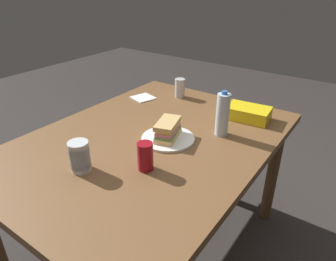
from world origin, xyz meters
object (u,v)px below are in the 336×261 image
dining_table (150,153)px  paper_plate (168,138)px  plastic_cup_stack (80,156)px  chip_bag (248,113)px  soda_can_silver (180,88)px  soda_can_red (145,156)px  sandwich (168,130)px  water_bottle_tall (223,115)px

dining_table → paper_plate: 0.13m
dining_table → plastic_cup_stack: 0.41m
paper_plate → chip_bag: (0.45, -0.22, 0.03)m
chip_bag → plastic_cup_stack: plastic_cup_stack is taller
paper_plate → plastic_cup_stack: bearing=161.2°
dining_table → soda_can_silver: soda_can_silver is taller
soda_can_red → dining_table: bearing=34.8°
chip_bag → soda_can_silver: size_ratio=1.89×
dining_table → sandwich: sandwich is taller
soda_can_red → water_bottle_tall: bearing=-14.3°
soda_can_silver → paper_plate: bearing=-152.2°
paper_plate → soda_can_red: soda_can_red is taller
dining_table → water_bottle_tall: (0.24, -0.27, 0.20)m
soda_can_red → water_bottle_tall: (0.46, -0.12, 0.05)m
soda_can_red → plastic_cup_stack: plastic_cup_stack is taller
paper_plate → soda_can_red: bearing=-164.9°
soda_can_red → soda_can_silver: same height
water_bottle_tall → plastic_cup_stack: bearing=152.0°
chip_bag → water_bottle_tall: 0.27m
dining_table → sandwich: size_ratio=7.37×
soda_can_red → water_bottle_tall: water_bottle_tall is taller
soda_can_red → plastic_cup_stack: 0.27m
dining_table → chip_bag: 0.60m
paper_plate → plastic_cup_stack: (-0.42, 0.14, 0.06)m
paper_plate → dining_table: bearing=116.9°
soda_can_red → chip_bag: 0.73m
paper_plate → soda_can_red: (-0.26, -0.07, 0.05)m
soda_can_red → plastic_cup_stack: (-0.16, 0.21, 0.00)m
sandwich → soda_can_silver: bearing=27.7°
soda_can_red → chip_bag: bearing=-12.3°
paper_plate → sandwich: bearing=43.5°
soda_can_red → plastic_cup_stack: bearing=127.0°
chip_bag → sandwich: bearing=57.9°
dining_table → sandwich: bearing=-60.6°
water_bottle_tall → plastic_cup_stack: water_bottle_tall is taller
sandwich → plastic_cup_stack: size_ratio=1.52×
plastic_cup_stack → soda_can_silver: bearing=8.0°
soda_can_red → water_bottle_tall: size_ratio=0.53×
chip_bag → plastic_cup_stack: size_ratio=1.76×
sandwich → soda_can_red: (-0.26, -0.07, 0.01)m
paper_plate → chip_bag: bearing=-26.4°
paper_plate → chip_bag: size_ratio=1.14×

